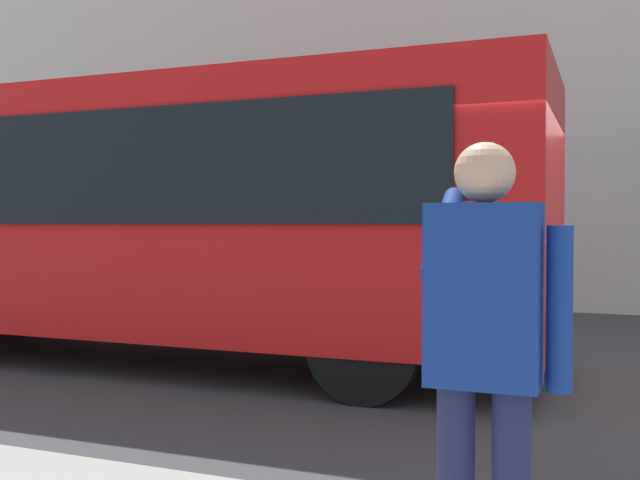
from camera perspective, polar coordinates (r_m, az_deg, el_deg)
The scene contains 3 objects.
ground_plane at distance 7.22m, azimuth 19.50°, elevation -11.22°, with size 60.00×60.00×0.00m, color #38383A.
red_bus at distance 8.65m, azimuth -13.52°, elevation 2.12°, with size 9.05×2.54×3.08m.
pedestrian_photographer at distance 2.74m, azimuth 12.74°, elevation -7.46°, with size 0.53×0.52×1.70m.
Camera 1 is at (-0.25, 7.04, 1.56)m, focal length 41.11 mm.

